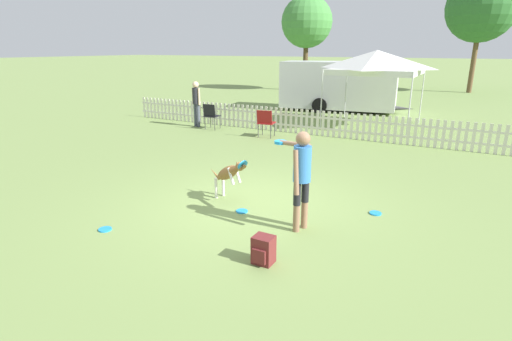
{
  "coord_description": "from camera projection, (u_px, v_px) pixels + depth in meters",
  "views": [
    {
      "loc": [
        3.38,
        -6.13,
        2.85
      ],
      "look_at": [
        0.17,
        -0.25,
        0.78
      ],
      "focal_mm": 28.0,
      "sensor_mm": 36.0,
      "label": 1
    }
  ],
  "objects": [
    {
      "name": "equipment_trailer",
      "position": [
        339.0,
        85.0,
        18.46
      ],
      "size": [
        6.05,
        2.7,
        2.24
      ],
      "rotation": [
        0.0,
        0.0,
        0.14
      ],
      "color": "silver",
      "rests_on": "ground_plane"
    },
    {
      "name": "folding_chair_center",
      "position": [
        266.0,
        121.0,
        13.05
      ],
      "size": [
        0.59,
        0.6,
        0.91
      ],
      "rotation": [
        0.0,
        0.0,
        3.3
      ],
      "color": "#333338",
      "rests_on": "ground_plane"
    },
    {
      "name": "leaping_dog",
      "position": [
        229.0,
        173.0,
        7.58
      ],
      "size": [
        1.02,
        0.46,
        0.9
      ],
      "rotation": [
        0.0,
        0.0,
        -1.87
      ],
      "color": "olive",
      "rests_on": "ground_plane"
    },
    {
      "name": "frisbee_near_handler",
      "position": [
        375.0,
        213.0,
        7.14
      ],
      "size": [
        0.21,
        0.21,
        0.02
      ],
      "color": "#1E8CD8",
      "rests_on": "ground_plane"
    },
    {
      "name": "picket_fence",
      "position": [
        352.0,
        126.0,
        12.86
      ],
      "size": [
        18.05,
        0.04,
        0.85
      ],
      "color": "silver",
      "rests_on": "ground_plane"
    },
    {
      "name": "spectator_standing",
      "position": [
        196.0,
        99.0,
        14.71
      ],
      "size": [
        0.41,
        0.27,
        1.67
      ],
      "rotation": [
        0.0,
        0.0,
        2.9
      ],
      "color": "#474C5B",
      "rests_on": "ground_plane"
    },
    {
      "name": "canopy_tent_main",
      "position": [
        377.0,
        62.0,
        14.42
      ],
      "size": [
        3.03,
        3.03,
        2.77
      ],
      "color": "silver",
      "rests_on": "ground_plane"
    },
    {
      "name": "tree_right_grove",
      "position": [
        482.0,
        7.0,
        24.84
      ],
      "size": [
        4.27,
        4.27,
        7.39
      ],
      "color": "brown",
      "rests_on": "ground_plane"
    },
    {
      "name": "tree_left_grove",
      "position": [
        307.0,
        22.0,
        26.39
      ],
      "size": [
        3.37,
        3.37,
        6.16
      ],
      "color": "#4C3823",
      "rests_on": "ground_plane"
    },
    {
      "name": "folding_chair_blue_left",
      "position": [
        211.0,
        114.0,
        14.35
      ],
      "size": [
        0.51,
        0.53,
        0.92
      ],
      "rotation": [
        0.0,
        0.0,
        3.23
      ],
      "color": "#333338",
      "rests_on": "ground_plane"
    },
    {
      "name": "ground_plane",
      "position": [
        255.0,
        205.0,
        7.53
      ],
      "size": [
        240.0,
        240.0,
        0.0
      ],
      "primitive_type": "plane",
      "color": "olive"
    },
    {
      "name": "frisbee_near_dog",
      "position": [
        105.0,
        229.0,
        6.5
      ],
      "size": [
        0.21,
        0.21,
        0.02
      ],
      "color": "#1E8CD8",
      "rests_on": "ground_plane"
    },
    {
      "name": "frisbee_midfield",
      "position": [
        242.0,
        211.0,
        7.22
      ],
      "size": [
        0.21,
        0.21,
        0.02
      ],
      "color": "#1E8CD8",
      "rests_on": "ground_plane"
    },
    {
      "name": "handler_person",
      "position": [
        301.0,
        170.0,
        6.26
      ],
      "size": [
        0.86,
        0.85,
        1.63
      ],
      "rotation": [
        0.0,
        0.0,
        1.27
      ],
      "color": "#8C664C",
      "rests_on": "ground_plane"
    },
    {
      "name": "backpack_on_grass",
      "position": [
        263.0,
        250.0,
        5.46
      ],
      "size": [
        0.28,
        0.28,
        0.4
      ],
      "color": "maroon",
      "rests_on": "ground_plane"
    }
  ]
}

